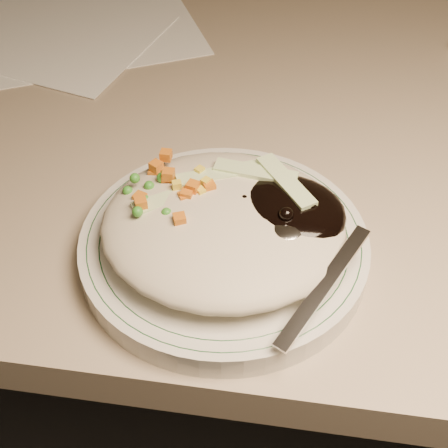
# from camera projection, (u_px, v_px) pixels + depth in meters

# --- Properties ---
(desk) EXTENTS (1.40, 0.70, 0.74)m
(desk) POSITION_uv_depth(u_px,v_px,m) (327.00, 241.00, 0.81)
(desk) COLOR gray
(desk) RESTS_ON ground
(plate) EXTENTS (0.23, 0.23, 0.02)m
(plate) POSITION_uv_depth(u_px,v_px,m) (224.00, 247.00, 0.51)
(plate) COLOR silver
(plate) RESTS_ON desk
(plate_rim) EXTENTS (0.22, 0.22, 0.00)m
(plate_rim) POSITION_uv_depth(u_px,v_px,m) (224.00, 238.00, 0.50)
(plate_rim) COLOR #144723
(plate_rim) RESTS_ON plate
(meal) EXTENTS (0.21, 0.19, 0.05)m
(meal) POSITION_uv_depth(u_px,v_px,m) (229.00, 220.00, 0.49)
(meal) COLOR #C2B69D
(meal) RESTS_ON plate
(papers) EXTENTS (0.40, 0.32, 0.00)m
(papers) POSITION_uv_depth(u_px,v_px,m) (57.00, 32.00, 0.79)
(papers) COLOR white
(papers) RESTS_ON desk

